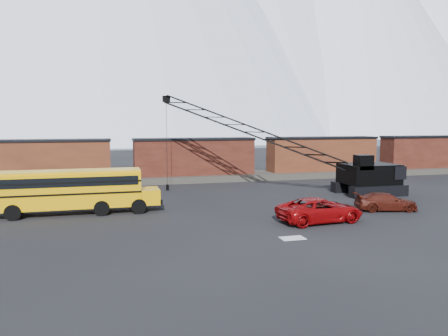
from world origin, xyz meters
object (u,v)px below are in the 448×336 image
object	(u,v)px
maroon_suv	(386,202)
crawler_crane	(261,134)
red_pickup	(320,210)
school_bus	(75,190)

from	to	relation	value
maroon_suv	crawler_crane	bearing A→B (deg)	44.55
red_pickup	crawler_crane	size ratio (longest dim) A/B	0.28
red_pickup	crawler_crane	world-z (taller)	crawler_crane
red_pickup	crawler_crane	xyz separation A→B (m)	(0.32, 12.59, 4.70)
maroon_suv	red_pickup	bearing A→B (deg)	121.47
red_pickup	maroon_suv	distance (m)	6.91
school_bus	crawler_crane	world-z (taller)	crawler_crane
red_pickup	maroon_suv	bearing A→B (deg)	-77.51
school_bus	crawler_crane	distance (m)	17.62
red_pickup	crawler_crane	distance (m)	13.44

